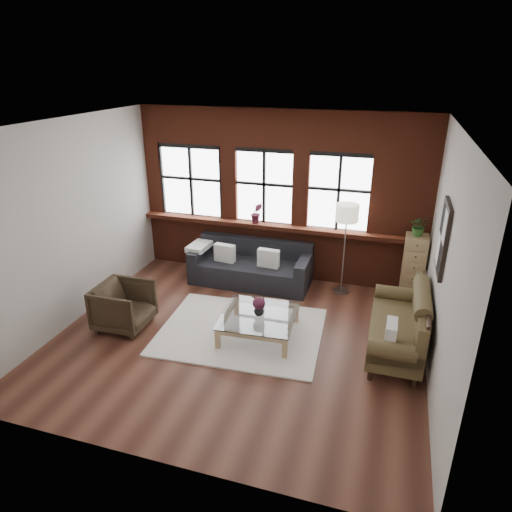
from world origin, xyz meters
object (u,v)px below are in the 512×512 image
(drawer_chest, at_px, (413,269))
(dark_sofa, at_px, (251,263))
(coffee_table, at_px, (259,325))
(floor_lamp, at_px, (344,246))
(armchair, at_px, (124,306))
(vase, at_px, (259,310))
(vintage_settee, at_px, (397,320))

(drawer_chest, bearing_deg, dark_sofa, -176.78)
(coffee_table, bearing_deg, floor_lamp, 60.96)
(dark_sofa, bearing_deg, coffee_table, -68.49)
(armchair, bearing_deg, dark_sofa, -35.29)
(floor_lamp, bearing_deg, drawer_chest, 1.63)
(coffee_table, bearing_deg, vase, 0.00)
(vintage_settee, bearing_deg, coffee_table, -173.68)
(armchair, distance_m, coffee_table, 2.17)
(armchair, xyz_separation_m, floor_lamp, (3.17, 2.24, 0.55))
(drawer_chest, bearing_deg, armchair, -152.54)
(armchair, distance_m, vase, 2.16)
(vase, distance_m, drawer_chest, 2.95)
(coffee_table, distance_m, floor_lamp, 2.26)
(dark_sofa, bearing_deg, floor_lamp, 4.33)
(dark_sofa, height_order, coffee_table, dark_sofa)
(dark_sofa, bearing_deg, vase, -68.49)
(dark_sofa, height_order, vintage_settee, vintage_settee)
(armchair, xyz_separation_m, coffee_table, (2.13, 0.37, -0.19))
(vase, xyz_separation_m, floor_lamp, (1.04, 1.87, 0.47))
(vase, bearing_deg, vintage_settee, 6.32)
(vintage_settee, xyz_separation_m, drawer_chest, (0.22, 1.68, 0.12))
(vase, height_order, floor_lamp, floor_lamp)
(dark_sofa, height_order, drawer_chest, drawer_chest)
(armchair, bearing_deg, coffee_table, -80.93)
(armchair, xyz_separation_m, vase, (2.13, 0.37, 0.08))
(vintage_settee, xyz_separation_m, armchair, (-4.15, -0.60, -0.13))
(vase, bearing_deg, armchair, -170.10)
(coffee_table, relative_size, floor_lamp, 0.61)
(armchair, relative_size, coffee_table, 0.72)
(drawer_chest, bearing_deg, coffee_table, -139.73)
(dark_sofa, height_order, vase, dark_sofa)
(vintage_settee, relative_size, vase, 11.65)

